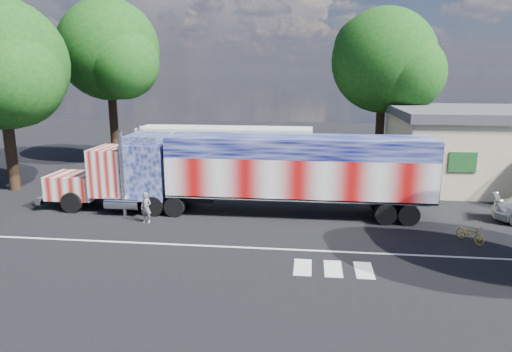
# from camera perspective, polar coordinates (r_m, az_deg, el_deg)

# --- Properties ---
(ground) EXTENTS (100.00, 100.00, 0.00)m
(ground) POSITION_cam_1_polar(r_m,az_deg,el_deg) (23.28, -0.87, -6.20)
(ground) COLOR black
(lane_markings) EXTENTS (30.00, 2.67, 0.01)m
(lane_markings) POSITION_cam_1_polar(r_m,az_deg,el_deg) (19.61, 2.67, -9.94)
(lane_markings) COLOR silver
(lane_markings) RESTS_ON ground
(semi_truck) EXTENTS (21.56, 3.41, 4.60)m
(semi_truck) POSITION_cam_1_polar(r_m,az_deg,el_deg) (24.79, -0.84, 0.66)
(semi_truck) COLOR black
(semi_truck) RESTS_ON ground
(coach_bus) EXTENTS (12.66, 2.95, 3.68)m
(coach_bus) POSITION_cam_1_polar(r_m,az_deg,el_deg) (33.62, -3.83, 3.07)
(coach_bus) COLOR white
(coach_bus) RESTS_ON ground
(woman) EXTENTS (0.64, 0.48, 1.60)m
(woman) POSITION_cam_1_polar(r_m,az_deg,el_deg) (24.17, -13.59, -3.86)
(woman) COLOR slate
(woman) RESTS_ON ground
(bicycle) EXTENTS (1.24, 1.60, 0.81)m
(bicycle) POSITION_cam_1_polar(r_m,az_deg,el_deg) (23.17, 25.21, -6.50)
(bicycle) COLOR gold
(bicycle) RESTS_ON ground
(tree_ne_a) EXTENTS (8.66, 8.25, 12.64)m
(tree_ne_a) POSITION_cam_1_polar(r_m,az_deg,el_deg) (38.64, 15.91, 13.63)
(tree_ne_a) COLOR black
(tree_ne_a) RESTS_ON ground
(tree_nw_a) EXTENTS (8.53, 8.12, 13.45)m
(tree_nw_a) POSITION_cam_1_polar(r_m,az_deg,el_deg) (40.08, -17.76, 14.71)
(tree_nw_a) COLOR black
(tree_nw_a) RESTS_ON ground
(tree_w_a) EXTENTS (8.63, 8.22, 12.22)m
(tree_w_a) POSITION_cam_1_polar(r_m,az_deg,el_deg) (33.29, -29.17, 12.04)
(tree_w_a) COLOR black
(tree_w_a) RESTS_ON ground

